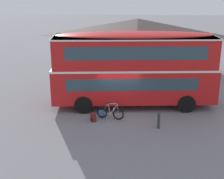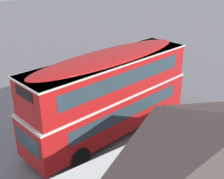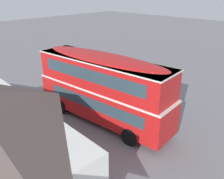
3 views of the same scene
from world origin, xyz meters
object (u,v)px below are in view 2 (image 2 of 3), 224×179
object	(u,v)px
backpack_on_ground	(113,101)
kerb_bollard	(60,111)
water_bottle_blue_sports	(104,106)
double_decker_bus	(110,91)
touring_bicycle	(107,106)

from	to	relation	value
backpack_on_ground	kerb_bollard	xyz separation A→B (m)	(3.69, -0.72, 0.22)
kerb_bollard	water_bottle_blue_sports	bearing A→B (deg)	168.83
double_decker_bus	kerb_bollard	distance (m)	4.18
backpack_on_ground	kerb_bollard	bearing A→B (deg)	-10.99
backpack_on_ground	double_decker_bus	bearing A→B (deg)	48.12
double_decker_bus	backpack_on_ground	distance (m)	4.24
water_bottle_blue_sports	kerb_bollard	distance (m)	3.11
double_decker_bus	kerb_bollard	size ratio (longest dim) A/B	10.72
water_bottle_blue_sports	backpack_on_ground	bearing A→B (deg)	169.85
touring_bicycle	double_decker_bus	bearing A→B (deg)	56.09
touring_bicycle	kerb_bollard	size ratio (longest dim) A/B	1.72
touring_bicycle	water_bottle_blue_sports	distance (m)	0.66
water_bottle_blue_sports	kerb_bollard	size ratio (longest dim) A/B	0.23
touring_bicycle	backpack_on_ground	bearing A→B (deg)	-153.46
double_decker_bus	backpack_on_ground	xyz separation A→B (m)	(-2.35, -2.62, -2.37)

